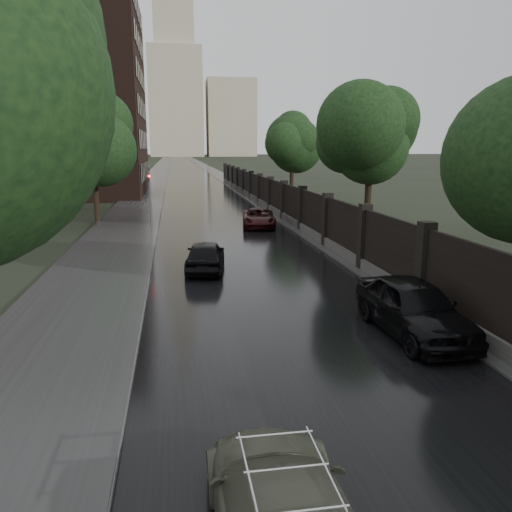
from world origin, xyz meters
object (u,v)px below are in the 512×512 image
(car_right_near, at_px, (414,308))
(car_right_far, at_px, (259,218))
(tree_left_far, at_px, (92,142))
(hatchback_left, at_px, (205,256))
(tree_right_c, at_px, (292,147))
(traffic_light, at_px, (150,193))
(tree_right_b, at_px, (370,147))

(car_right_near, relative_size, car_right_far, 1.04)
(tree_left_far, xyz_separation_m, hatchback_left, (6.20, -14.17, -4.61))
(tree_right_c, distance_m, car_right_far, 14.91)
(traffic_light, relative_size, car_right_far, 0.94)
(tree_right_b, xyz_separation_m, car_right_far, (-5.25, 4.75, -4.36))
(tree_left_far, bearing_deg, car_right_far, -17.61)
(tree_right_b, xyz_separation_m, hatchback_left, (-9.30, -6.17, -4.32))
(traffic_light, xyz_separation_m, car_right_near, (7.49, -17.19, -1.64))
(tree_left_far, bearing_deg, tree_right_c, 32.83)
(traffic_light, height_order, hatchback_left, traffic_light)
(hatchback_left, bearing_deg, car_right_far, -103.17)
(tree_right_b, bearing_deg, tree_left_far, 152.70)
(car_right_near, bearing_deg, hatchback_left, 119.58)
(car_right_far, bearing_deg, tree_left_far, 169.90)
(traffic_light, bearing_deg, tree_right_c, 51.82)
(traffic_light, bearing_deg, tree_right_b, -14.24)
(car_right_near, xyz_separation_m, car_right_far, (-0.93, 18.94, -0.17))
(tree_right_c, bearing_deg, car_right_far, -111.60)
(tree_left_far, distance_m, car_right_far, 11.72)
(traffic_light, xyz_separation_m, car_right_far, (6.55, 1.75, -1.80))
(tree_left_far, height_order, tree_right_b, tree_left_far)
(hatchback_left, height_order, car_right_far, hatchback_left)
(hatchback_left, bearing_deg, tree_right_c, -103.85)
(car_right_near, height_order, car_right_far, car_right_near)
(tree_left_far, height_order, traffic_light, tree_left_far)
(car_right_far, bearing_deg, hatchback_left, -102.86)
(tree_right_b, height_order, car_right_far, tree_right_b)
(tree_left_far, distance_m, hatchback_left, 16.14)
(tree_right_b, xyz_separation_m, traffic_light, (-11.80, 2.99, -2.55))
(tree_left_far, height_order, car_right_far, tree_left_far)
(car_right_near, bearing_deg, tree_right_b, 70.83)
(tree_right_c, height_order, traffic_light, tree_right_c)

